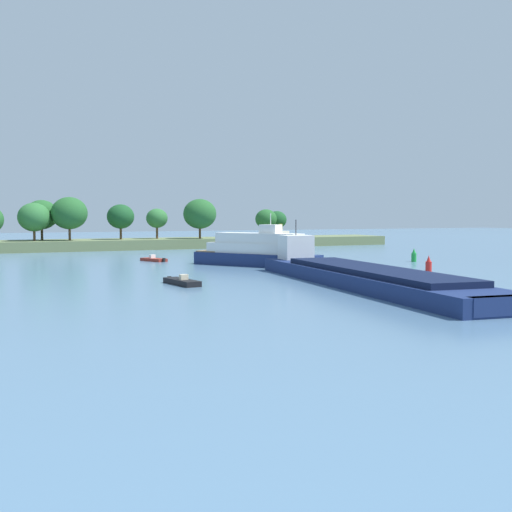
% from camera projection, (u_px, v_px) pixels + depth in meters
% --- Properties ---
extents(ground_plane, '(400.00, 400.00, 0.00)m').
position_uv_depth(ground_plane, '(438.00, 291.00, 55.15)').
color(ground_plane, slate).
extents(treeline_island, '(97.97, 11.86, 9.72)m').
position_uv_depth(treeline_island, '(142.00, 233.00, 122.67)').
color(treeline_island, '#66754C').
rests_on(treeline_island, ground).
extents(fishing_skiff, '(3.03, 4.70, 0.91)m').
position_uv_depth(fishing_skiff, '(154.00, 259.00, 90.14)').
color(fishing_skiff, maroon).
rests_on(fishing_skiff, ground).
extents(white_riverboat, '(12.40, 16.83, 6.72)m').
position_uv_depth(white_riverboat, '(257.00, 252.00, 81.68)').
color(white_riverboat, navy).
rests_on(white_riverboat, ground).
extents(small_motorboat, '(2.16, 5.71, 1.01)m').
position_uv_depth(small_motorboat, '(182.00, 282.00, 59.92)').
color(small_motorboat, black).
rests_on(small_motorboat, ground).
extents(cargo_barge, '(10.39, 38.47, 5.98)m').
position_uv_depth(cargo_barge, '(360.00, 275.00, 59.20)').
color(cargo_barge, navy).
rests_on(cargo_barge, ground).
extents(tugboat, '(11.09, 10.16, 4.94)m').
position_uv_depth(tugboat, '(276.00, 246.00, 109.19)').
color(tugboat, maroon).
rests_on(tugboat, ground).
extents(channel_buoy_red, '(0.70, 0.70, 1.90)m').
position_uv_depth(channel_buoy_red, '(429.00, 265.00, 73.10)').
color(channel_buoy_red, red).
rests_on(channel_buoy_red, ground).
extents(channel_buoy_green, '(0.70, 0.70, 1.90)m').
position_uv_depth(channel_buoy_green, '(414.00, 256.00, 89.10)').
color(channel_buoy_green, green).
rests_on(channel_buoy_green, ground).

